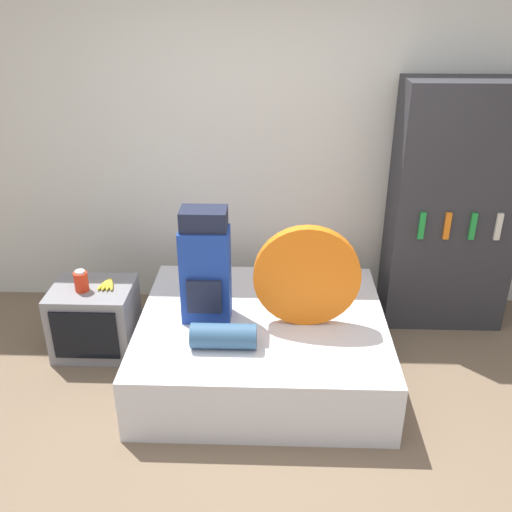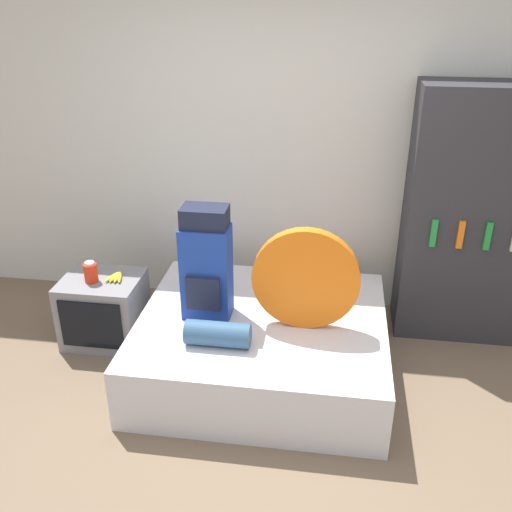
{
  "view_description": "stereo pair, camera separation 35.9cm",
  "coord_description": "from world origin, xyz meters",
  "px_view_note": "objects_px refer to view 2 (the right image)",
  "views": [
    {
      "loc": [
        -0.03,
        -2.33,
        2.44
      ],
      "look_at": [
        -0.14,
        0.9,
        0.87
      ],
      "focal_mm": 40.0,
      "sensor_mm": 36.0,
      "label": 1
    },
    {
      "loc": [
        0.33,
        -2.3,
        2.44
      ],
      "look_at": [
        -0.14,
        0.9,
        0.87
      ],
      "focal_mm": 40.0,
      "sensor_mm": 36.0,
      "label": 2
    }
  ],
  "objects_px": {
    "backpack": "(206,265)",
    "tent_bag": "(306,279)",
    "canister": "(91,272)",
    "bookshelf": "(469,217)",
    "television": "(104,310)",
    "sleeping_roll": "(218,334)"
  },
  "relations": [
    {
      "from": "tent_bag",
      "to": "bookshelf",
      "type": "relative_size",
      "value": 0.37
    },
    {
      "from": "tent_bag",
      "to": "sleeping_roll",
      "type": "relative_size",
      "value": 1.69
    },
    {
      "from": "tent_bag",
      "to": "canister",
      "type": "relative_size",
      "value": 4.41
    },
    {
      "from": "backpack",
      "to": "bookshelf",
      "type": "relative_size",
      "value": 0.41
    },
    {
      "from": "bookshelf",
      "to": "tent_bag",
      "type": "bearing_deg",
      "value": -143.98
    },
    {
      "from": "tent_bag",
      "to": "television",
      "type": "bearing_deg",
      "value": 170.01
    },
    {
      "from": "television",
      "to": "canister",
      "type": "bearing_deg",
      "value": -141.66
    },
    {
      "from": "television",
      "to": "bookshelf",
      "type": "relative_size",
      "value": 0.3
    },
    {
      "from": "tent_bag",
      "to": "bookshelf",
      "type": "bearing_deg",
      "value": 36.02
    },
    {
      "from": "tent_bag",
      "to": "backpack",
      "type": "bearing_deg",
      "value": 176.15
    },
    {
      "from": "television",
      "to": "bookshelf",
      "type": "xyz_separation_m",
      "value": [
        2.59,
        0.54,
        0.67
      ]
    },
    {
      "from": "sleeping_roll",
      "to": "television",
      "type": "xyz_separation_m",
      "value": [
        -0.98,
        0.56,
        -0.25
      ]
    },
    {
      "from": "backpack",
      "to": "tent_bag",
      "type": "bearing_deg",
      "value": -3.85
    },
    {
      "from": "tent_bag",
      "to": "canister",
      "type": "distance_m",
      "value": 1.56
    },
    {
      "from": "sleeping_roll",
      "to": "bookshelf",
      "type": "relative_size",
      "value": 0.22
    },
    {
      "from": "tent_bag",
      "to": "sleeping_roll",
      "type": "bearing_deg",
      "value": -149.72
    },
    {
      "from": "television",
      "to": "canister",
      "type": "height_order",
      "value": "canister"
    },
    {
      "from": "backpack",
      "to": "television",
      "type": "xyz_separation_m",
      "value": [
        -0.84,
        0.22,
        -0.54
      ]
    },
    {
      "from": "tent_bag",
      "to": "sleeping_roll",
      "type": "height_order",
      "value": "tent_bag"
    },
    {
      "from": "television",
      "to": "canister",
      "type": "xyz_separation_m",
      "value": [
        -0.05,
        -0.04,
        0.33
      ]
    },
    {
      "from": "canister",
      "to": "bookshelf",
      "type": "xyz_separation_m",
      "value": [
        2.63,
        0.58,
        0.35
      ]
    },
    {
      "from": "tent_bag",
      "to": "bookshelf",
      "type": "height_order",
      "value": "bookshelf"
    }
  ]
}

